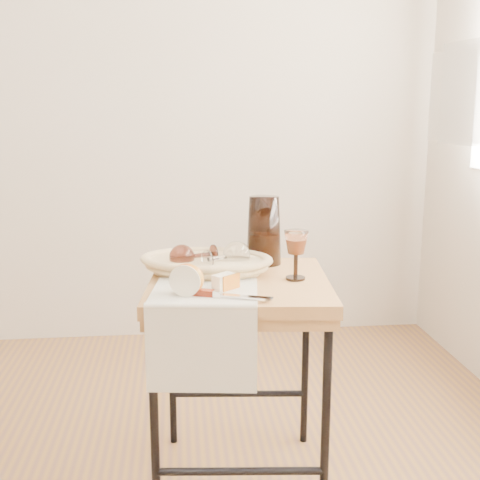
{
  "coord_description": "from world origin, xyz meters",
  "views": [
    {
      "loc": [
        0.52,
        -1.17,
        1.13
      ],
      "look_at": [
        0.69,
        0.47,
        0.78
      ],
      "focal_mm": 44.55,
      "sensor_mm": 36.0,
      "label": 1
    }
  ],
  "objects": [
    {
      "name": "apple_wedge",
      "position": [
        0.63,
        0.37,
        0.68
      ],
      "size": [
        0.07,
        0.07,
        0.04
      ],
      "primitive_type": "cube",
      "rotation": [
        0.0,
        0.0,
        0.7
      ],
      "color": "white",
      "rests_on": "tea_towel"
    },
    {
      "name": "wall_back",
      "position": [
        0.0,
        1.8,
        1.35
      ],
      "size": [
        3.6,
        0.0,
        2.7
      ],
      "primitive_type": "cube",
      "color": "beige",
      "rests_on": "ground"
    },
    {
      "name": "pitcher",
      "position": [
        0.79,
        0.67,
        0.76
      ],
      "size": [
        0.2,
        0.26,
        0.26
      ],
      "primitive_type": null,
      "rotation": [
        0.0,
        0.0,
        0.24
      ],
      "color": "black",
      "rests_on": "side_table"
    },
    {
      "name": "side_table",
      "position": [
        0.69,
        0.49,
        0.33
      ],
      "size": [
        0.56,
        0.56,
        0.66
      ],
      "primitive_type": null,
      "rotation": [
        0.0,
        0.0,
        -0.09
      ],
      "color": "brown",
      "rests_on": "floor"
    },
    {
      "name": "bread_basket",
      "position": [
        0.6,
        0.57,
        0.68
      ],
      "size": [
        0.4,
        0.32,
        0.05
      ],
      "primitive_type": null,
      "rotation": [
        0.0,
        0.0,
        -0.23
      ],
      "color": "tan",
      "rests_on": "side_table"
    },
    {
      "name": "goblet_lying_a",
      "position": [
        0.57,
        0.58,
        0.71
      ],
      "size": [
        0.15,
        0.12,
        0.08
      ],
      "primitive_type": null,
      "rotation": [
        0.0,
        0.0,
        3.51
      ],
      "color": "#54281E",
      "rests_on": "bread_basket"
    },
    {
      "name": "tea_towel",
      "position": [
        0.58,
        0.37,
        0.66
      ],
      "size": [
        0.31,
        0.29,
        0.01
      ],
      "primitive_type": "cube",
      "rotation": [
        0.0,
        0.0,
        -0.13
      ],
      "color": "white",
      "rests_on": "side_table"
    },
    {
      "name": "wine_goblet",
      "position": [
        0.85,
        0.47,
        0.73
      ],
      "size": [
        0.09,
        0.09,
        0.15
      ],
      "primitive_type": null,
      "rotation": [
        0.0,
        0.0,
        -0.29
      ],
      "color": "white",
      "rests_on": "side_table"
    },
    {
      "name": "apple_half",
      "position": [
        0.54,
        0.34,
        0.7
      ],
      "size": [
        0.1,
        0.07,
        0.08
      ],
      "primitive_type": "ellipsoid",
      "rotation": [
        0.0,
        0.0,
        -0.34
      ],
      "color": "red",
      "rests_on": "tea_towel"
    },
    {
      "name": "goblet_lying_b",
      "position": [
        0.65,
        0.55,
        0.71
      ],
      "size": [
        0.16,
        0.14,
        0.08
      ],
      "primitive_type": null,
      "rotation": [
        0.0,
        0.0,
        0.54
      ],
      "color": "white",
      "rests_on": "bread_basket"
    },
    {
      "name": "table_knife",
      "position": [
        0.62,
        0.3,
        0.67
      ],
      "size": [
        0.24,
        0.11,
        0.02
      ],
      "primitive_type": null,
      "rotation": [
        0.0,
        0.0,
        -0.36
      ],
      "color": "silver",
      "rests_on": "tea_towel"
    }
  ]
}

